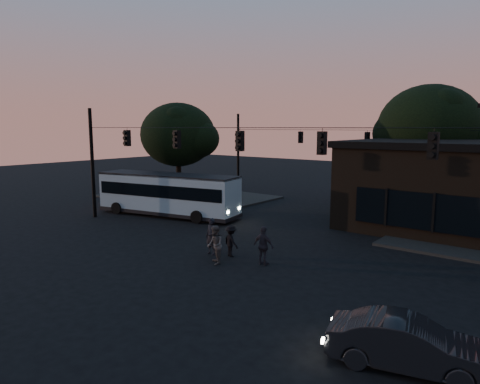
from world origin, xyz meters
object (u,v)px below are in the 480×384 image
Objects in this scene: bus at (168,192)px; pedestrian_a at (211,236)px; car at (409,344)px; pedestrian_b at (215,245)px; pedestrian_c at (264,246)px; pedestrian_d at (231,241)px.

pedestrian_a is (8.70, -4.98, -0.76)m from bus.
bus reaches higher than car.
pedestrian_b reaches higher than car.
pedestrian_c is 1.17× the size of pedestrian_d.
bus is 7.10× the size of pedestrian_d.
car is 2.25× the size of pedestrian_a.
pedestrian_b is (-9.69, 3.30, 0.22)m from car.
bus is at bearing 153.00° from pedestrian_a.
car is at bearing 172.63° from pedestrian_d.
bus reaches higher than pedestrian_a.
pedestrian_c is (11.66, -4.72, -0.77)m from bus.
pedestrian_c reaches higher than pedestrian_d.
pedestrian_a is at bearing 38.06° from pedestrian_d.
pedestrian_d is (9.67, -4.63, -0.91)m from bus.
pedestrian_d is (0.97, 0.36, -0.14)m from pedestrian_a.
pedestrian_b is (9.83, -5.98, -0.78)m from bus.
bus is 12.61m from pedestrian_c.
pedestrian_b is 2.22m from pedestrian_c.
pedestrian_d is at bearing 22.99° from pedestrian_a.
car is 2.29× the size of pedestrian_b.
pedestrian_a is at bearing 6.81° from pedestrian_c.
bus is 6.05× the size of pedestrian_c.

